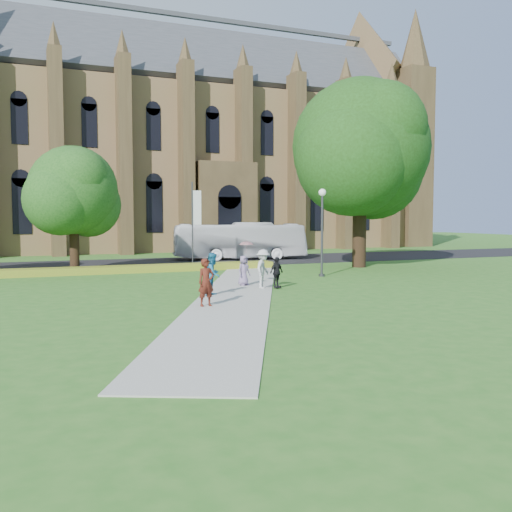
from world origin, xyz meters
name	(u,v)px	position (x,y,z in m)	size (l,w,h in m)	color
ground	(245,297)	(0.00, 0.00, 0.00)	(160.00, 160.00, 0.00)	#2B661E
road	(150,263)	(0.00, 20.00, 0.01)	(160.00, 10.00, 0.02)	black
footpath	(237,294)	(0.00, 1.00, 0.02)	(3.20, 30.00, 0.04)	#B2B2A8
flower_hedge	(141,269)	(-2.00, 13.20, 0.23)	(18.00, 1.40, 0.45)	gold
cathedral	(200,134)	(10.00, 39.73, 12.98)	(52.60, 18.25, 28.00)	brown
streetlamp	(322,221)	(7.50, 6.50, 3.30)	(0.44, 0.44, 5.24)	#38383D
large_tree	(360,148)	(13.00, 11.00, 8.37)	(9.60, 9.60, 13.20)	#332114
street_tree_1	(73,191)	(-6.00, 14.50, 5.22)	(5.60, 5.60, 8.05)	#332114
banner_pole_0	(194,219)	(2.11, 15.20, 3.39)	(0.70, 0.10, 6.00)	#38383D
tour_coach	(240,241)	(7.73, 20.94, 1.56)	(2.58, 11.04, 3.07)	silver
pedestrian_0	(206,282)	(-2.39, -1.93, 0.99)	(0.69, 0.45, 1.89)	#4C1B11
pedestrian_1	(213,274)	(-1.17, 0.91, 1.00)	(0.94, 0.73, 1.93)	#1C658E
pedestrian_2	(263,269)	(1.92, 2.39, 1.01)	(1.25, 0.72, 1.93)	#B9B9B9
pedestrian_3	(277,272)	(2.59, 2.25, 0.82)	(0.91, 0.38, 1.56)	black
pedestrian_4	(244,271)	(1.45, 3.83, 0.81)	(0.75, 0.49, 1.54)	slate
parasol	(246,249)	(1.63, 3.93, 1.90)	(0.73, 0.73, 0.64)	#C1889F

